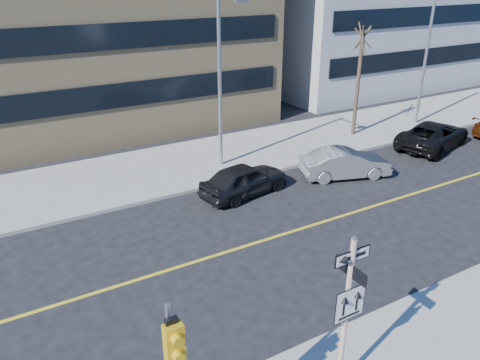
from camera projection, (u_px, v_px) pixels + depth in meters
ground at (278, 326)px, 13.04m from camera, size 120.00×120.00×0.00m
far_sidewalk at (403, 120)px, 30.65m from camera, size 66.00×6.00×0.15m
road_centerline at (444, 184)px, 21.63m from camera, size 40.00×0.14×0.01m
sign_pole at (347, 308)px, 10.04m from camera, size 0.92×0.92×4.06m
parked_car_a at (244, 179)px, 20.40m from camera, size 2.40×4.39×1.42m
parked_car_b at (345, 163)px, 22.12m from camera, size 2.73×4.48×1.39m
parked_car_c at (433, 135)px, 25.82m from camera, size 3.78×5.70×1.46m
streetlight_a at (222, 73)px, 21.39m from camera, size 0.55×2.25×8.00m
streetlight_b at (430, 49)px, 27.74m from camera, size 0.55×2.25×8.00m
street_tree_west at (362, 40)px, 25.58m from camera, size 1.80×1.80×6.35m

